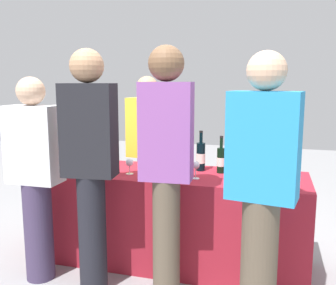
{
  "coord_description": "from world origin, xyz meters",
  "views": [
    {
      "loc": [
        0.82,
        -2.9,
        1.51
      ],
      "look_at": [
        0.0,
        0.0,
        1.02
      ],
      "focal_mm": 40.25,
      "sensor_mm": 36.0,
      "label": 1
    }
  ],
  "objects_px": {
    "wine_bottle_4": "(221,160)",
    "wine_glass_1": "(158,164)",
    "wine_bottle_0": "(81,153)",
    "wine_glass_0": "(129,163)",
    "guest_2": "(166,162)",
    "wine_bottle_3": "(201,156)",
    "guest_1": "(90,161)",
    "guest_0": "(35,173)",
    "wine_bottle_2": "(181,159)",
    "wine_bottle_1": "(156,157)",
    "wine_glass_2": "(196,166)",
    "guest_3": "(262,185)",
    "server_pouring": "(148,149)"
  },
  "relations": [
    {
      "from": "wine_bottle_3",
      "to": "wine_glass_2",
      "type": "bearing_deg",
      "value": -86.97
    },
    {
      "from": "wine_glass_1",
      "to": "guest_2",
      "type": "distance_m",
      "value": 0.43
    },
    {
      "from": "wine_bottle_3",
      "to": "server_pouring",
      "type": "xyz_separation_m",
      "value": [
        -0.62,
        0.42,
        -0.05
      ]
    },
    {
      "from": "wine_bottle_1",
      "to": "guest_3",
      "type": "bearing_deg",
      "value": -40.99
    },
    {
      "from": "wine_bottle_3",
      "to": "wine_glass_2",
      "type": "relative_size",
      "value": 2.45
    },
    {
      "from": "wine_bottle_0",
      "to": "guest_1",
      "type": "relative_size",
      "value": 0.18
    },
    {
      "from": "wine_bottle_2",
      "to": "guest_2",
      "type": "relative_size",
      "value": 0.17
    },
    {
      "from": "wine_glass_0",
      "to": "guest_2",
      "type": "relative_size",
      "value": 0.07
    },
    {
      "from": "wine_bottle_4",
      "to": "wine_glass_0",
      "type": "height_order",
      "value": "wine_bottle_4"
    },
    {
      "from": "wine_bottle_2",
      "to": "wine_bottle_3",
      "type": "height_order",
      "value": "wine_bottle_3"
    },
    {
      "from": "wine_bottle_4",
      "to": "wine_glass_1",
      "type": "relative_size",
      "value": 2.19
    },
    {
      "from": "wine_bottle_0",
      "to": "wine_bottle_3",
      "type": "relative_size",
      "value": 0.91
    },
    {
      "from": "guest_1",
      "to": "guest_3",
      "type": "relative_size",
      "value": 1.03
    },
    {
      "from": "wine_bottle_2",
      "to": "server_pouring",
      "type": "distance_m",
      "value": 0.69
    },
    {
      "from": "wine_glass_1",
      "to": "guest_3",
      "type": "bearing_deg",
      "value": -33.74
    },
    {
      "from": "wine_bottle_0",
      "to": "guest_1",
      "type": "height_order",
      "value": "guest_1"
    },
    {
      "from": "wine_glass_2",
      "to": "guest_3",
      "type": "relative_size",
      "value": 0.08
    },
    {
      "from": "wine_bottle_3",
      "to": "wine_glass_1",
      "type": "distance_m",
      "value": 0.42
    },
    {
      "from": "wine_bottle_0",
      "to": "wine_glass_1",
      "type": "distance_m",
      "value": 0.83
    },
    {
      "from": "server_pouring",
      "to": "wine_glass_2",
      "type": "bearing_deg",
      "value": 140.37
    },
    {
      "from": "wine_bottle_2",
      "to": "wine_glass_0",
      "type": "xyz_separation_m",
      "value": [
        -0.38,
        -0.2,
        -0.02
      ]
    },
    {
      "from": "guest_2",
      "to": "wine_bottle_3",
      "type": "bearing_deg",
      "value": 77.63
    },
    {
      "from": "wine_glass_0",
      "to": "server_pouring",
      "type": "bearing_deg",
      "value": 96.96
    },
    {
      "from": "wine_bottle_4",
      "to": "wine_glass_0",
      "type": "distance_m",
      "value": 0.75
    },
    {
      "from": "guest_3",
      "to": "server_pouring",
      "type": "bearing_deg",
      "value": 141.84
    },
    {
      "from": "wine_bottle_3",
      "to": "guest_3",
      "type": "xyz_separation_m",
      "value": [
        0.53,
        -0.85,
        0.02
      ]
    },
    {
      "from": "wine_bottle_0",
      "to": "wine_bottle_4",
      "type": "bearing_deg",
      "value": 2.11
    },
    {
      "from": "wine_bottle_3",
      "to": "guest_0",
      "type": "xyz_separation_m",
      "value": [
        -1.12,
        -0.68,
        -0.06
      ]
    },
    {
      "from": "wine_bottle_0",
      "to": "guest_2",
      "type": "bearing_deg",
      "value": -32.22
    },
    {
      "from": "wine_bottle_3",
      "to": "guest_0",
      "type": "bearing_deg",
      "value": -148.68
    },
    {
      "from": "guest_3",
      "to": "wine_bottle_4",
      "type": "bearing_deg",
      "value": 123.29
    },
    {
      "from": "wine_bottle_0",
      "to": "guest_0",
      "type": "distance_m",
      "value": 0.61
    },
    {
      "from": "wine_bottle_3",
      "to": "guest_1",
      "type": "xyz_separation_m",
      "value": [
        -0.65,
        -0.72,
        0.07
      ]
    },
    {
      "from": "server_pouring",
      "to": "guest_3",
      "type": "xyz_separation_m",
      "value": [
        1.14,
        -1.27,
        0.07
      ]
    },
    {
      "from": "wine_bottle_0",
      "to": "guest_3",
      "type": "xyz_separation_m",
      "value": [
        1.6,
        -0.77,
        0.03
      ]
    },
    {
      "from": "wine_glass_0",
      "to": "wine_glass_2",
      "type": "xyz_separation_m",
      "value": [
        0.54,
        0.0,
        0.01
      ]
    },
    {
      "from": "wine_bottle_4",
      "to": "wine_glass_2",
      "type": "relative_size",
      "value": 2.21
    },
    {
      "from": "wine_glass_0",
      "to": "server_pouring",
      "type": "relative_size",
      "value": 0.08
    },
    {
      "from": "wine_bottle_4",
      "to": "guest_2",
      "type": "bearing_deg",
      "value": -112.58
    },
    {
      "from": "wine_glass_2",
      "to": "guest_2",
      "type": "xyz_separation_m",
      "value": [
        -0.12,
        -0.41,
        0.11
      ]
    },
    {
      "from": "wine_bottle_0",
      "to": "wine_glass_1",
      "type": "height_order",
      "value": "wine_bottle_0"
    },
    {
      "from": "wine_bottle_3",
      "to": "wine_glass_1",
      "type": "bearing_deg",
      "value": -131.63
    },
    {
      "from": "wine_glass_0",
      "to": "guest_3",
      "type": "height_order",
      "value": "guest_3"
    },
    {
      "from": "wine_bottle_4",
      "to": "guest_2",
      "type": "relative_size",
      "value": 0.18
    },
    {
      "from": "wine_bottle_2",
      "to": "wine_glass_2",
      "type": "distance_m",
      "value": 0.26
    },
    {
      "from": "wine_bottle_1",
      "to": "guest_2",
      "type": "relative_size",
      "value": 0.18
    },
    {
      "from": "wine_bottle_4",
      "to": "guest_3",
      "type": "xyz_separation_m",
      "value": [
        0.35,
        -0.82,
        0.04
      ]
    },
    {
      "from": "guest_1",
      "to": "guest_3",
      "type": "bearing_deg",
      "value": -13.02
    },
    {
      "from": "wine_bottle_0",
      "to": "wine_bottle_1",
      "type": "bearing_deg",
      "value": 0.92
    },
    {
      "from": "server_pouring",
      "to": "wine_bottle_4",
      "type": "bearing_deg",
      "value": 158.47
    }
  ]
}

